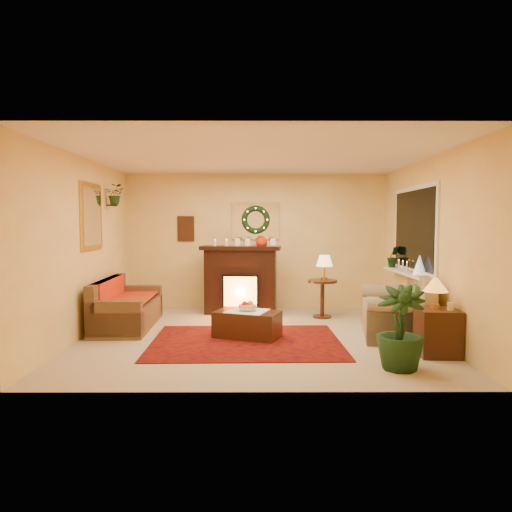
{
  "coord_description": "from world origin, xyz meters",
  "views": [
    {
      "loc": [
        -0.02,
        -6.59,
        1.64
      ],
      "look_at": [
        0.0,
        0.35,
        1.15
      ],
      "focal_mm": 32.0,
      "sensor_mm": 36.0,
      "label": 1
    }
  ],
  "objects_px": {
    "fireplace": "(241,284)",
    "side_table_round": "(322,299)",
    "sofa": "(128,300)",
    "loveseat": "(395,306)",
    "end_table_square": "(437,334)",
    "coffee_table": "(247,323)"
  },
  "relations": [
    {
      "from": "side_table_round",
      "to": "end_table_square",
      "type": "xyz_separation_m",
      "value": [
        1.09,
        -2.32,
        -0.05
      ]
    },
    {
      "from": "sofa",
      "to": "end_table_square",
      "type": "distance_m",
      "value": 4.59
    },
    {
      "from": "fireplace",
      "to": "coffee_table",
      "type": "bearing_deg",
      "value": -78.83
    },
    {
      "from": "sofa",
      "to": "coffee_table",
      "type": "xyz_separation_m",
      "value": [
        1.91,
        -0.71,
        -0.22
      ]
    },
    {
      "from": "fireplace",
      "to": "loveseat",
      "type": "xyz_separation_m",
      "value": [
        2.33,
        -1.58,
        -0.13
      ]
    },
    {
      "from": "sofa",
      "to": "loveseat",
      "type": "xyz_separation_m",
      "value": [
        4.1,
        -0.52,
        -0.01
      ]
    },
    {
      "from": "loveseat",
      "to": "sofa",
      "type": "bearing_deg",
      "value": -176.71
    },
    {
      "from": "loveseat",
      "to": "side_table_round",
      "type": "relative_size",
      "value": 2.33
    },
    {
      "from": "fireplace",
      "to": "side_table_round",
      "type": "distance_m",
      "value": 1.5
    },
    {
      "from": "fireplace",
      "to": "coffee_table",
      "type": "xyz_separation_m",
      "value": [
        0.15,
        -1.77,
        -0.34
      ]
    },
    {
      "from": "fireplace",
      "to": "loveseat",
      "type": "bearing_deg",
      "value": -27.7
    },
    {
      "from": "loveseat",
      "to": "end_table_square",
      "type": "bearing_deg",
      "value": -68.99
    },
    {
      "from": "fireplace",
      "to": "end_table_square",
      "type": "bearing_deg",
      "value": -40.01
    },
    {
      "from": "loveseat",
      "to": "end_table_square",
      "type": "height_order",
      "value": "loveseat"
    },
    {
      "from": "side_table_round",
      "to": "fireplace",
      "type": "bearing_deg",
      "value": 166.54
    },
    {
      "from": "side_table_round",
      "to": "coffee_table",
      "type": "bearing_deg",
      "value": -132.24
    },
    {
      "from": "sofa",
      "to": "end_table_square",
      "type": "bearing_deg",
      "value": -22.32
    },
    {
      "from": "sofa",
      "to": "coffee_table",
      "type": "height_order",
      "value": "sofa"
    },
    {
      "from": "fireplace",
      "to": "side_table_round",
      "type": "height_order",
      "value": "fireplace"
    },
    {
      "from": "sofa",
      "to": "side_table_round",
      "type": "height_order",
      "value": "sofa"
    },
    {
      "from": "loveseat",
      "to": "side_table_round",
      "type": "height_order",
      "value": "loveseat"
    },
    {
      "from": "loveseat",
      "to": "end_table_square",
      "type": "xyz_separation_m",
      "value": [
        0.2,
        -1.08,
        -0.15
      ]
    }
  ]
}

